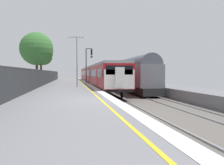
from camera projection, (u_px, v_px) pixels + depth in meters
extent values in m
cube|color=slate|center=(63.00, 110.00, 13.05)|extent=(6.40, 110.00, 1.00)
cube|color=silver|center=(114.00, 100.00, 13.54)|extent=(0.60, 110.00, 0.01)
cube|color=yellow|center=(101.00, 100.00, 13.41)|extent=(0.12, 110.00, 0.01)
cube|color=#56514C|center=(204.00, 115.00, 14.61)|extent=(11.00, 110.00, 0.20)
cube|color=gray|center=(130.00, 115.00, 13.75)|extent=(0.07, 110.00, 0.08)
cube|color=gray|center=(153.00, 115.00, 14.01)|extent=(0.07, 110.00, 0.08)
cube|color=gray|center=(192.00, 113.00, 14.46)|extent=(0.07, 110.00, 0.08)
cube|color=gray|center=(213.00, 113.00, 14.71)|extent=(0.07, 110.00, 0.08)
cube|color=maroon|center=(103.00, 75.00, 30.34)|extent=(2.80, 21.00, 2.30)
cube|color=black|center=(103.00, 85.00, 30.39)|extent=(2.64, 20.40, 0.25)
cube|color=gray|center=(103.00, 66.00, 30.29)|extent=(2.68, 21.00, 0.24)
cube|color=black|center=(92.00, 73.00, 30.08)|extent=(0.02, 19.40, 0.84)
cube|color=red|center=(97.00, 77.00, 24.93)|extent=(0.03, 1.10, 1.90)
cube|color=red|center=(89.00, 76.00, 35.26)|extent=(0.03, 1.10, 1.90)
cylinder|color=black|center=(106.00, 94.00, 22.50)|extent=(0.12, 0.84, 0.84)
cylinder|color=black|center=(122.00, 94.00, 22.78)|extent=(0.12, 0.84, 0.84)
cylinder|color=black|center=(92.00, 86.00, 38.04)|extent=(0.12, 0.84, 0.84)
cylinder|color=black|center=(101.00, 85.00, 38.32)|extent=(0.12, 0.84, 0.84)
cube|color=maroon|center=(90.00, 74.00, 51.58)|extent=(2.80, 21.00, 2.30)
cube|color=black|center=(90.00, 80.00, 51.63)|extent=(2.64, 20.40, 0.25)
cube|color=gray|center=(90.00, 69.00, 51.53)|extent=(2.68, 21.00, 0.24)
cube|color=black|center=(83.00, 73.00, 51.32)|extent=(0.02, 19.40, 0.84)
cube|color=red|center=(85.00, 75.00, 46.17)|extent=(0.03, 1.10, 1.90)
cube|color=red|center=(82.00, 75.00, 56.50)|extent=(0.03, 1.10, 1.90)
cylinder|color=black|center=(89.00, 84.00, 43.75)|extent=(0.12, 0.84, 0.84)
cylinder|color=black|center=(97.00, 84.00, 44.02)|extent=(0.12, 0.84, 0.84)
cylinder|color=black|center=(84.00, 81.00, 59.28)|extent=(0.12, 0.84, 0.84)
cylinder|color=black|center=(90.00, 81.00, 59.56)|extent=(0.12, 0.84, 0.84)
cube|color=silver|center=(119.00, 79.00, 20.06)|extent=(2.70, 0.10, 1.70)
cube|color=black|center=(119.00, 70.00, 20.02)|extent=(2.40, 0.08, 0.80)
cube|color=silver|center=(120.00, 78.00, 19.92)|extent=(0.80, 0.24, 1.80)
cylinder|color=white|center=(109.00, 88.00, 19.87)|extent=(0.18, 0.06, 0.18)
cylinder|color=white|center=(130.00, 88.00, 20.20)|extent=(0.18, 0.06, 0.18)
cylinder|color=black|center=(120.00, 91.00, 19.82)|extent=(0.20, 0.35, 0.20)
cube|color=black|center=(90.00, 68.00, 51.52)|extent=(0.60, 0.90, 0.20)
cube|color=#232326|center=(137.00, 88.00, 29.13)|extent=(2.30, 12.58, 0.79)
cube|color=slate|center=(137.00, 76.00, 29.06)|extent=(2.60, 11.78, 2.43)
cylinder|color=#515660|center=(137.00, 66.00, 29.01)|extent=(2.39, 11.38, 2.39)
cylinder|color=black|center=(141.00, 92.00, 24.78)|extent=(0.12, 0.84, 0.84)
cylinder|color=black|center=(155.00, 92.00, 25.05)|extent=(0.12, 0.84, 0.84)
cylinder|color=black|center=(123.00, 87.00, 33.22)|extent=(0.12, 0.84, 0.84)
cylinder|color=black|center=(133.00, 87.00, 33.49)|extent=(0.12, 0.84, 0.84)
cube|color=#232326|center=(116.00, 84.00, 42.29)|extent=(2.30, 12.58, 0.79)
cube|color=slate|center=(116.00, 75.00, 42.23)|extent=(2.60, 11.78, 2.43)
cylinder|color=#515660|center=(116.00, 68.00, 42.18)|extent=(2.39, 11.38, 2.39)
cylinder|color=black|center=(116.00, 86.00, 37.94)|extent=(0.12, 0.84, 0.84)
cylinder|color=black|center=(126.00, 86.00, 38.21)|extent=(0.12, 0.84, 0.84)
cylinder|color=black|center=(108.00, 83.00, 46.38)|extent=(0.12, 0.84, 0.84)
cylinder|color=black|center=(116.00, 83.00, 46.66)|extent=(0.12, 0.84, 0.84)
cylinder|color=#47474C|center=(86.00, 66.00, 36.42)|extent=(0.18, 0.18, 5.41)
cube|color=#47474C|center=(89.00, 49.00, 36.39)|extent=(0.90, 0.12, 0.12)
cube|color=black|center=(92.00, 52.00, 36.48)|extent=(0.28, 0.20, 1.00)
cylinder|color=red|center=(92.00, 50.00, 36.35)|extent=(0.16, 0.04, 0.16)
cylinder|color=black|center=(92.00, 52.00, 36.36)|extent=(0.16, 0.04, 0.16)
cylinder|color=black|center=(92.00, 54.00, 36.37)|extent=(0.16, 0.04, 0.16)
cube|color=black|center=(92.00, 57.00, 36.51)|extent=(0.32, 0.16, 0.24)
cylinder|color=#93999E|center=(77.00, 62.00, 26.02)|extent=(0.14, 0.14, 5.67)
cube|color=#93999E|center=(81.00, 37.00, 25.99)|extent=(0.90, 0.08, 0.08)
cylinder|color=silver|center=(85.00, 38.00, 26.07)|extent=(0.20, 0.20, 0.18)
cube|color=#93999E|center=(73.00, 37.00, 25.83)|extent=(0.90, 0.08, 0.08)
cylinder|color=silver|center=(69.00, 38.00, 25.76)|extent=(0.20, 0.20, 0.18)
cube|color=#282B2D|center=(7.00, 84.00, 12.48)|extent=(0.03, 99.00, 1.91)
cube|color=#38383D|center=(7.00, 67.00, 12.44)|extent=(0.06, 99.00, 0.06)
cylinder|color=#38383D|center=(7.00, 84.00, 12.48)|extent=(0.07, 0.07, 1.91)
cylinder|color=#38383D|center=(38.00, 79.00, 23.97)|extent=(0.07, 0.07, 1.91)
cylinder|color=#38383D|center=(48.00, 77.00, 35.47)|extent=(0.07, 0.07, 1.91)
cylinder|color=#38383D|center=(54.00, 76.00, 46.97)|extent=(0.07, 0.07, 1.91)
cylinder|color=#38383D|center=(57.00, 75.00, 58.46)|extent=(0.07, 0.07, 1.91)
cylinder|color=#473323|center=(37.00, 71.00, 33.27)|extent=(0.36, 0.36, 3.74)
sphere|color=#33662D|center=(37.00, 49.00, 33.14)|extent=(4.72, 4.72, 4.72)
sphere|color=#33662D|center=(39.00, 53.00, 33.03)|extent=(2.94, 2.94, 2.94)
cylinder|color=#473323|center=(41.00, 71.00, 41.44)|extent=(0.36, 0.36, 3.89)
sphere|color=#33662D|center=(41.00, 53.00, 41.31)|extent=(4.25, 4.25, 4.25)
sphere|color=#33662D|center=(44.00, 57.00, 41.66)|extent=(3.06, 3.06, 3.06)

